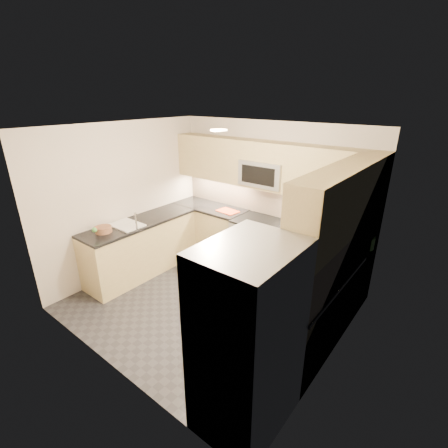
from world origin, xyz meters
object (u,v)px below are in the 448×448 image
at_px(microwave, 265,173).
at_px(cutting_board, 228,211).
at_px(gas_range, 257,246).
at_px(utensil_bowl, 363,241).
at_px(fruit_basket, 103,229).
at_px(refrigerator, 248,340).

relative_size(microwave, cutting_board, 2.06).
height_order(gas_range, utensil_bowl, utensil_bowl).
xyz_separation_m(microwave, cutting_board, (-0.65, -0.13, -0.75)).
bearing_deg(cutting_board, microwave, 10.96).
relative_size(cutting_board, fruit_basket, 1.50).
bearing_deg(microwave, cutting_board, -169.04).
relative_size(refrigerator, cutting_board, 4.88).
bearing_deg(cutting_board, utensil_bowl, -0.18).
relative_size(gas_range, refrigerator, 0.51).
bearing_deg(gas_range, refrigerator, -59.12).
bearing_deg(fruit_basket, refrigerator, -9.88).
height_order(microwave, utensil_bowl, microwave).
distance_m(microwave, refrigerator, 3.04).
bearing_deg(cutting_board, refrigerator, -49.15).
relative_size(microwave, fruit_basket, 3.09).
height_order(refrigerator, fruit_basket, refrigerator).
xyz_separation_m(gas_range, refrigerator, (1.45, -2.43, 0.45)).
height_order(refrigerator, utensil_bowl, refrigerator).
distance_m(microwave, cutting_board, 1.00).
bearing_deg(refrigerator, fruit_basket, 170.12).
bearing_deg(microwave, gas_range, -90.00).
distance_m(gas_range, microwave, 1.25).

